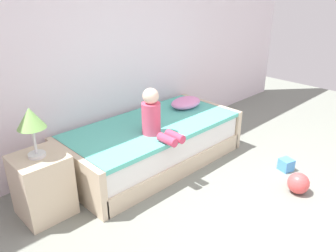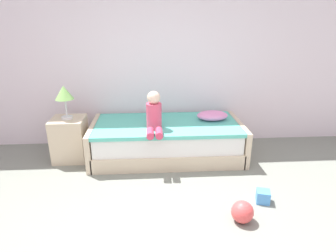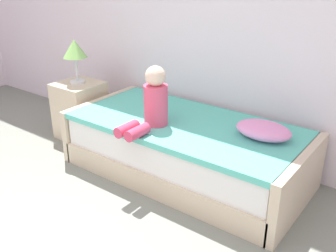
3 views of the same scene
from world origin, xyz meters
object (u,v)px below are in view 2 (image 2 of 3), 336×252
object	(u,v)px
toy_ball	(242,212)
pillow	(212,116)
child_figure	(154,115)
nightstand	(70,139)
table_lamp	(64,94)
toy_block	(263,196)
bed	(167,140)

from	to	relation	value
toy_ball	pillow	bearing A→B (deg)	89.33
child_figure	nightstand	bearing A→B (deg)	169.33
table_lamp	pillow	distance (m)	2.05
pillow	toy_block	world-z (taller)	pillow
bed	table_lamp	distance (m)	1.52
bed	table_lamp	xyz separation A→B (m)	(-1.35, -0.01, 0.69)
bed	pillow	world-z (taller)	pillow
toy_ball	toy_block	bearing A→B (deg)	42.60
pillow	toy_ball	distance (m)	1.66
pillow	toy_ball	size ratio (longest dim) A/B	2.02
pillow	bed	bearing A→B (deg)	-171.39
child_figure	toy_ball	world-z (taller)	child_figure
toy_ball	toy_block	world-z (taller)	toy_ball
nightstand	child_figure	distance (m)	1.26
toy_block	pillow	bearing A→B (deg)	103.26
child_figure	toy_ball	bearing A→B (deg)	-57.03
bed	nightstand	distance (m)	1.35
table_lamp	bed	bearing A→B (deg)	0.33
bed	child_figure	distance (m)	0.54
child_figure	pillow	size ratio (longest dim) A/B	1.16
toy_ball	bed	bearing A→B (deg)	113.24
table_lamp	toy_block	world-z (taller)	table_lamp
bed	toy_block	world-z (taller)	bed
nightstand	toy_block	world-z (taller)	nightstand
table_lamp	toy_ball	distance (m)	2.62
bed	child_figure	xyz separation A→B (m)	(-0.18, -0.23, 0.46)
toy_block	bed	bearing A→B (deg)	128.92
bed	toy_block	bearing A→B (deg)	-51.08
table_lamp	nightstand	bearing A→B (deg)	0.00
table_lamp	toy_block	size ratio (longest dim) A/B	3.29
nightstand	child_figure	xyz separation A→B (m)	(1.17, -0.22, 0.40)
pillow	table_lamp	bearing A→B (deg)	-176.93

